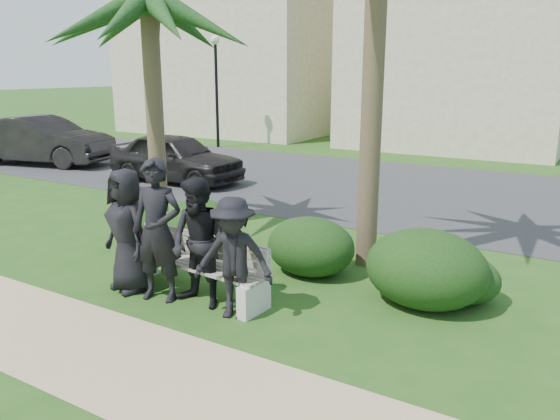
# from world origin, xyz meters

# --- Properties ---
(ground) EXTENTS (160.00, 160.00, 0.00)m
(ground) POSITION_xyz_m (0.00, 0.00, 0.00)
(ground) COLOR #215117
(ground) RESTS_ON ground
(footpath) EXTENTS (30.00, 1.60, 0.01)m
(footpath) POSITION_xyz_m (0.00, -1.80, 0.00)
(footpath) COLOR tan
(footpath) RESTS_ON ground
(asphalt_street) EXTENTS (160.00, 8.00, 0.01)m
(asphalt_street) POSITION_xyz_m (0.00, 8.00, 0.00)
(asphalt_street) COLOR #2D2D30
(asphalt_street) RESTS_ON ground
(stucco_bldg_left) EXTENTS (10.40, 8.40, 7.30)m
(stucco_bldg_left) POSITION_xyz_m (-12.00, 18.00, 3.66)
(stucco_bldg_left) COLOR #B8AE8A
(stucco_bldg_left) RESTS_ON ground
(stucco_bldg_right) EXTENTS (8.40, 8.40, 7.30)m
(stucco_bldg_right) POSITION_xyz_m (-1.00, 18.00, 3.66)
(stucco_bldg_right) COLOR #B8AE8A
(stucco_bldg_right) RESTS_ON ground
(street_lamp) EXTENTS (0.36, 0.36, 4.29)m
(street_lamp) POSITION_xyz_m (-9.00, 12.00, 2.94)
(street_lamp) COLOR black
(street_lamp) RESTS_ON ground
(park_bench) EXTENTS (2.30, 0.69, 0.79)m
(park_bench) POSITION_xyz_m (-0.24, -0.00, 0.36)
(park_bench) COLOR gray
(park_bench) RESTS_ON ground
(man_a) EXTENTS (0.95, 0.74, 1.72)m
(man_a) POSITION_xyz_m (-1.10, -0.35, 0.86)
(man_a) COLOR black
(man_a) RESTS_ON ground
(man_b) EXTENTS (0.79, 0.62, 1.90)m
(man_b) POSITION_xyz_m (-0.52, -0.38, 0.95)
(man_b) COLOR black
(man_b) RESTS_ON ground
(man_c) EXTENTS (0.86, 0.70, 1.69)m
(man_c) POSITION_xyz_m (0.08, -0.26, 0.84)
(man_c) COLOR black
(man_c) RESTS_ON ground
(man_d) EXTENTS (1.11, 0.84, 1.53)m
(man_d) POSITION_xyz_m (0.65, -0.32, 0.76)
(man_d) COLOR black
(man_d) RESTS_ON ground
(hedge_a) EXTENTS (1.03, 0.85, 0.67)m
(hedge_a) POSITION_xyz_m (-2.47, 1.32, 0.34)
(hedge_a) COLOR black
(hedge_a) RESTS_ON ground
(hedge_b) EXTENTS (1.25, 1.03, 0.82)m
(hedge_b) POSITION_xyz_m (-1.50, 1.51, 0.41)
(hedge_b) COLOR black
(hedge_b) RESTS_ON ground
(hedge_c) EXTENTS (1.32, 1.09, 0.86)m
(hedge_c) POSITION_xyz_m (-1.50, 1.67, 0.43)
(hedge_c) COLOR black
(hedge_c) RESTS_ON ground
(hedge_d) EXTENTS (1.36, 1.12, 0.89)m
(hedge_d) POSITION_xyz_m (0.75, 1.51, 0.44)
(hedge_d) COLOR black
(hedge_d) RESTS_ON ground
(hedge_e) EXTENTS (1.01, 0.84, 0.66)m
(hedge_e) POSITION_xyz_m (2.94, 1.63, 0.33)
(hedge_e) COLOR black
(hedge_e) RESTS_ON ground
(hedge_f) EXTENTS (1.59, 1.31, 1.04)m
(hedge_f) POSITION_xyz_m (2.56, 1.28, 0.52)
(hedge_f) COLOR black
(hedge_f) RESTS_ON ground
(palm_left) EXTENTS (3.00, 3.00, 5.05)m
(palm_left) POSITION_xyz_m (-2.81, 2.07, 4.09)
(palm_left) COLOR brown
(palm_left) RESTS_ON ground
(car_a) EXTENTS (3.94, 1.61, 1.34)m
(car_a) POSITION_xyz_m (-5.69, 5.79, 0.67)
(car_a) COLOR black
(car_a) RESTS_ON ground
(car_b) EXTENTS (4.93, 2.73, 1.54)m
(car_b) POSITION_xyz_m (-11.35, 5.77, 0.77)
(car_b) COLOR black
(car_b) RESTS_ON ground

